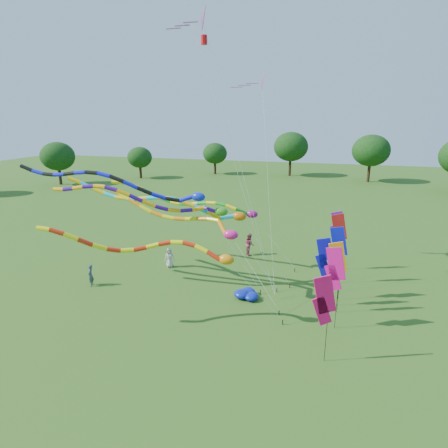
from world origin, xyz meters
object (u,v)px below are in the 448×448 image
(tube_kite_orange, at_px, (172,213))
(blue_nylon_heap, at_px, (243,294))
(tube_kite_red, at_px, (161,249))
(person_b, at_px, (91,275))
(person_c, at_px, (249,244))
(person_a, at_px, (170,258))

(tube_kite_orange, xyz_separation_m, blue_nylon_heap, (4.96, -0.53, -4.88))
(tube_kite_red, relative_size, person_b, 7.84)
(person_b, bearing_deg, tube_kite_orange, 87.56)
(blue_nylon_heap, distance_m, person_b, 10.47)
(blue_nylon_heap, height_order, person_c, person_c)
(tube_kite_orange, distance_m, blue_nylon_heap, 6.97)
(person_c, bearing_deg, person_b, 104.90)
(blue_nylon_heap, distance_m, person_c, 7.88)
(blue_nylon_heap, xyz_separation_m, person_a, (-6.59, 3.35, 0.56))
(tube_kite_red, xyz_separation_m, blue_nylon_heap, (3.48, 4.29, -4.22))
(blue_nylon_heap, height_order, person_a, person_a)
(blue_nylon_heap, relative_size, person_c, 0.94)
(person_a, xyz_separation_m, person_b, (-3.79, -4.57, -0.01))
(person_a, height_order, person_b, person_a)
(person_b, bearing_deg, person_a, 119.97)
(person_b, bearing_deg, person_c, 114.26)
(blue_nylon_heap, relative_size, person_a, 1.12)
(person_a, bearing_deg, tube_kite_red, -88.11)
(blue_nylon_heap, bearing_deg, person_b, -173.30)
(blue_nylon_heap, bearing_deg, person_c, 99.52)
(tube_kite_red, bearing_deg, person_b, 140.43)
(person_a, bearing_deg, blue_nylon_heap, -47.20)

